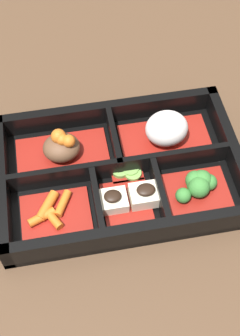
# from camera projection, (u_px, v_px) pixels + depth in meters

# --- Properties ---
(ground_plane) EXTENTS (3.00, 3.00, 0.00)m
(ground_plane) POSITION_uv_depth(u_px,v_px,m) (120.00, 178.00, 0.66)
(ground_plane) COLOR #4C3523
(bento_base) EXTENTS (0.33, 0.22, 0.01)m
(bento_base) POSITION_uv_depth(u_px,v_px,m) (120.00, 176.00, 0.66)
(bento_base) COLOR black
(bento_base) RESTS_ON ground_plane
(bento_rim) EXTENTS (0.33, 0.22, 0.04)m
(bento_rim) POSITION_uv_depth(u_px,v_px,m) (120.00, 171.00, 0.64)
(bento_rim) COLOR black
(bento_rim) RESTS_ON ground_plane
(bowl_stew) EXTENTS (0.13, 0.08, 0.05)m
(bowl_stew) POSITION_uv_depth(u_px,v_px,m) (62.00, 149.00, 0.66)
(bowl_stew) COLOR maroon
(bowl_stew) RESTS_ON bento_base
(bowl_rice) EXTENTS (0.13, 0.08, 0.06)m
(bowl_rice) POSITION_uv_depth(u_px,v_px,m) (166.00, 131.00, 0.67)
(bowl_rice) COLOR maroon
(bowl_rice) RESTS_ON bento_base
(bowl_carrots) EXTENTS (0.09, 0.07, 0.02)m
(bowl_carrots) POSITION_uv_depth(u_px,v_px,m) (54.00, 213.00, 0.61)
(bowl_carrots) COLOR maroon
(bowl_carrots) RESTS_ON bento_base
(bowl_tofu) EXTENTS (0.08, 0.07, 0.03)m
(bowl_tofu) POSITION_uv_depth(u_px,v_px,m) (130.00, 199.00, 0.62)
(bowl_tofu) COLOR maroon
(bowl_tofu) RESTS_ON bento_base
(bowl_greens) EXTENTS (0.09, 0.07, 0.03)m
(bowl_greens) POSITION_uv_depth(u_px,v_px,m) (198.00, 186.00, 0.63)
(bowl_greens) COLOR maroon
(bowl_greens) RESTS_ON bento_base
(bowl_pickles) EXTENTS (0.04, 0.04, 0.01)m
(bowl_pickles) POSITION_uv_depth(u_px,v_px,m) (127.00, 173.00, 0.65)
(bowl_pickles) COLOR maroon
(bowl_pickles) RESTS_ON bento_base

